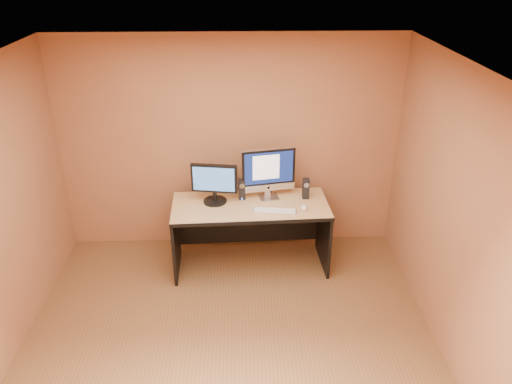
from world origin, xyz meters
TOP-DOWN VIEW (x-y plane):
  - floor at (0.00, 0.00)m, footprint 4.00×4.00m
  - walls at (0.00, 0.00)m, footprint 4.00×4.00m
  - ceiling at (0.00, 0.00)m, footprint 4.00×4.00m
  - desk at (0.23, 1.42)m, footprint 1.79×0.85m
  - imac at (0.45, 1.59)m, footprint 0.66×0.35m
  - second_monitor at (-0.17, 1.50)m, footprint 0.56×0.34m
  - speaker_left at (0.14, 1.57)m, footprint 0.08×0.08m
  - speaker_right at (0.87, 1.57)m, footprint 0.08×0.08m
  - keyboard at (0.50, 1.25)m, footprint 0.48×0.18m
  - mouse at (0.82, 1.30)m, footprint 0.06×0.11m
  - cable_a at (0.50, 1.68)m, footprint 0.09×0.23m
  - cable_b at (0.42, 1.76)m, footprint 0.08×0.19m

SIDE VIEW (x-z plane):
  - floor at x=0.00m, z-range 0.00..0.00m
  - desk at x=0.23m, z-range 0.00..0.81m
  - cable_a at x=0.50m, z-range 0.81..0.82m
  - cable_b at x=0.42m, z-range 0.81..0.82m
  - keyboard at x=0.50m, z-range 0.81..0.83m
  - mouse at x=0.82m, z-range 0.81..0.85m
  - speaker_left at x=0.14m, z-range 0.81..1.05m
  - speaker_right at x=0.87m, z-range 0.81..1.05m
  - second_monitor at x=-0.17m, z-range 0.81..1.27m
  - imac at x=0.45m, z-range 0.81..1.41m
  - walls at x=0.00m, z-range 0.00..2.60m
  - ceiling at x=0.00m, z-range 2.60..2.60m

